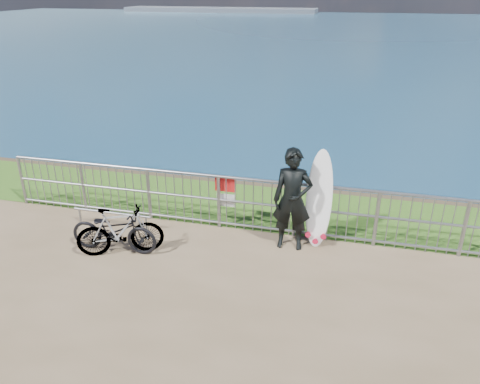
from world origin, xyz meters
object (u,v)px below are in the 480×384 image
(surfer, at_px, (292,200))
(bicycle_far, at_px, (120,231))
(bicycle_near, at_px, (114,230))
(surfboard, at_px, (319,203))

(surfer, bearing_deg, bicycle_far, -165.01)
(surfer, xyz_separation_m, bicycle_near, (-3.09, -0.95, -0.53))
(surfer, distance_m, surfboard, 0.53)
(surfer, relative_size, bicycle_near, 1.18)
(surfboard, xyz_separation_m, bicycle_far, (-3.37, -1.25, -0.38))
(surfboard, height_order, bicycle_near, surfboard)
(surfboard, height_order, bicycle_far, surfboard)
(bicycle_near, distance_m, bicycle_far, 0.18)
(surfboard, bearing_deg, bicycle_near, -161.44)
(bicycle_near, bearing_deg, bicycle_far, -114.41)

